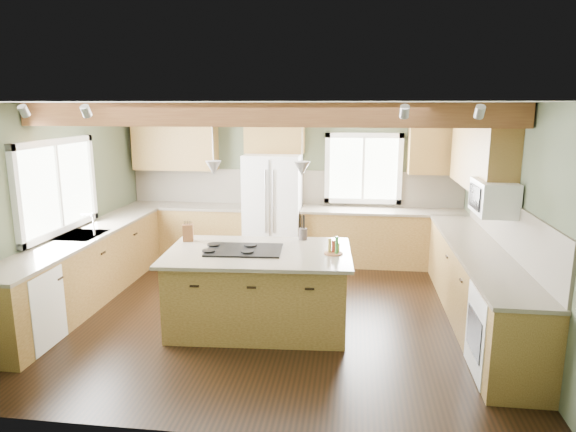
# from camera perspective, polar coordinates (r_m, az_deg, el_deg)

# --- Properties ---
(floor) EXTENTS (5.60, 5.60, 0.00)m
(floor) POSITION_cam_1_polar(r_m,az_deg,el_deg) (6.62, -1.92, -10.64)
(floor) COLOR black
(floor) RESTS_ON ground
(ceiling) EXTENTS (5.60, 5.60, 0.00)m
(ceiling) POSITION_cam_1_polar(r_m,az_deg,el_deg) (6.10, -2.10, 12.48)
(ceiling) COLOR silver
(ceiling) RESTS_ON wall_back
(wall_back) EXTENTS (5.60, 0.00, 5.60)m
(wall_back) POSITION_cam_1_polar(r_m,az_deg,el_deg) (8.67, 0.68, 3.80)
(wall_back) COLOR #454F38
(wall_back) RESTS_ON ground
(wall_left) EXTENTS (0.00, 5.00, 5.00)m
(wall_left) POSITION_cam_1_polar(r_m,az_deg,el_deg) (7.23, -24.48, 0.98)
(wall_left) COLOR #454F38
(wall_left) RESTS_ON ground
(wall_right) EXTENTS (0.00, 5.00, 5.00)m
(wall_right) POSITION_cam_1_polar(r_m,az_deg,el_deg) (6.41, 23.53, -0.26)
(wall_right) COLOR #454F38
(wall_right) RESTS_ON ground
(ceiling_beam) EXTENTS (5.55, 0.26, 0.26)m
(ceiling_beam) POSITION_cam_1_polar(r_m,az_deg,el_deg) (5.71, -2.76, 11.18)
(ceiling_beam) COLOR brown
(ceiling_beam) RESTS_ON ceiling
(soffit_trim) EXTENTS (5.55, 0.20, 0.10)m
(soffit_trim) POSITION_cam_1_polar(r_m,az_deg,el_deg) (8.48, 0.62, 12.02)
(soffit_trim) COLOR brown
(soffit_trim) RESTS_ON ceiling
(backsplash_back) EXTENTS (5.58, 0.03, 0.58)m
(backsplash_back) POSITION_cam_1_polar(r_m,az_deg,el_deg) (8.67, 0.66, 3.20)
(backsplash_back) COLOR brown
(backsplash_back) RESTS_ON wall_back
(backsplash_right) EXTENTS (0.03, 3.70, 0.58)m
(backsplash_right) POSITION_cam_1_polar(r_m,az_deg,el_deg) (6.47, 23.21, -0.93)
(backsplash_right) COLOR brown
(backsplash_right) RESTS_ON wall_right
(base_cab_back_left) EXTENTS (2.02, 0.60, 0.88)m
(base_cab_back_left) POSITION_cam_1_polar(r_m,az_deg,el_deg) (8.94, -11.05, -1.80)
(base_cab_back_left) COLOR brown
(base_cab_back_left) RESTS_ON floor
(counter_back_left) EXTENTS (2.06, 0.64, 0.04)m
(counter_back_left) POSITION_cam_1_polar(r_m,az_deg,el_deg) (8.84, -11.17, 1.10)
(counter_back_left) COLOR brown
(counter_back_left) RESTS_ON base_cab_back_left
(base_cab_back_right) EXTENTS (2.62, 0.60, 0.88)m
(base_cab_back_right) POSITION_cam_1_polar(r_m,az_deg,el_deg) (8.50, 10.45, -2.49)
(base_cab_back_right) COLOR brown
(base_cab_back_right) RESTS_ON floor
(counter_back_right) EXTENTS (2.66, 0.64, 0.04)m
(counter_back_right) POSITION_cam_1_polar(r_m,az_deg,el_deg) (8.40, 10.57, 0.55)
(counter_back_right) COLOR brown
(counter_back_right) RESTS_ON base_cab_back_right
(base_cab_left) EXTENTS (0.60, 3.70, 0.88)m
(base_cab_left) POSITION_cam_1_polar(r_m,az_deg,el_deg) (7.32, -21.67, -5.59)
(base_cab_left) COLOR brown
(base_cab_left) RESTS_ON floor
(counter_left) EXTENTS (0.64, 3.74, 0.04)m
(counter_left) POSITION_cam_1_polar(r_m,az_deg,el_deg) (7.20, -21.96, -2.10)
(counter_left) COLOR brown
(counter_left) RESTS_ON base_cab_left
(base_cab_right) EXTENTS (0.60, 3.70, 0.88)m
(base_cab_right) POSITION_cam_1_polar(r_m,az_deg,el_deg) (6.61, 20.25, -7.40)
(base_cab_right) COLOR brown
(base_cab_right) RESTS_ON floor
(counter_right) EXTENTS (0.64, 3.74, 0.04)m
(counter_right) POSITION_cam_1_polar(r_m,az_deg,el_deg) (6.47, 20.55, -3.55)
(counter_right) COLOR brown
(counter_right) RESTS_ON base_cab_right
(upper_cab_back_left) EXTENTS (1.40, 0.35, 0.90)m
(upper_cab_back_left) POSITION_cam_1_polar(r_m,az_deg,el_deg) (8.88, -12.43, 7.94)
(upper_cab_back_left) COLOR brown
(upper_cab_back_left) RESTS_ON wall_back
(upper_cab_over_fridge) EXTENTS (0.96, 0.35, 0.70)m
(upper_cab_over_fridge) POSITION_cam_1_polar(r_m,az_deg,el_deg) (8.45, -1.50, 9.37)
(upper_cab_over_fridge) COLOR brown
(upper_cab_over_fridge) RESTS_ON wall_back
(upper_cab_right) EXTENTS (0.35, 2.20, 0.90)m
(upper_cab_right) POSITION_cam_1_polar(r_m,az_deg,el_deg) (7.13, 20.66, 6.45)
(upper_cab_right) COLOR brown
(upper_cab_right) RESTS_ON wall_right
(upper_cab_back_corner) EXTENTS (0.90, 0.35, 0.90)m
(upper_cab_back_corner) POSITION_cam_1_polar(r_m,az_deg,el_deg) (8.47, 16.34, 7.54)
(upper_cab_back_corner) COLOR brown
(upper_cab_back_corner) RESTS_ON wall_back
(window_left) EXTENTS (0.04, 1.60, 1.05)m
(window_left) POSITION_cam_1_polar(r_m,az_deg,el_deg) (7.22, -24.31, 3.00)
(window_left) COLOR white
(window_left) RESTS_ON wall_left
(window_back) EXTENTS (1.10, 0.04, 1.00)m
(window_back) POSITION_cam_1_polar(r_m,az_deg,el_deg) (8.56, 8.37, 5.25)
(window_back) COLOR white
(window_back) RESTS_ON wall_back
(sink) EXTENTS (0.50, 0.65, 0.03)m
(sink) POSITION_cam_1_polar(r_m,az_deg,el_deg) (7.20, -21.96, -2.07)
(sink) COLOR #262628
(sink) RESTS_ON counter_left
(faucet) EXTENTS (0.02, 0.02, 0.28)m
(faucet) POSITION_cam_1_polar(r_m,az_deg,el_deg) (7.08, -20.79, -0.99)
(faucet) COLOR #B2B2B7
(faucet) RESTS_ON sink
(dishwasher) EXTENTS (0.60, 0.60, 0.84)m
(dishwasher) POSITION_cam_1_polar(r_m,az_deg,el_deg) (6.29, -27.32, -9.14)
(dishwasher) COLOR white
(dishwasher) RESTS_ON floor
(oven) EXTENTS (0.60, 0.72, 0.84)m
(oven) POSITION_cam_1_polar(r_m,az_deg,el_deg) (5.44, 23.15, -12.04)
(oven) COLOR white
(oven) RESTS_ON floor
(microwave) EXTENTS (0.40, 0.70, 0.38)m
(microwave) POSITION_cam_1_polar(r_m,az_deg,el_deg) (6.26, 21.91, 1.93)
(microwave) COLOR white
(microwave) RESTS_ON wall_right
(pendant_left) EXTENTS (0.18, 0.18, 0.16)m
(pendant_left) POSITION_cam_1_polar(r_m,az_deg,el_deg) (5.85, -8.29, 5.30)
(pendant_left) COLOR #B2B2B7
(pendant_left) RESTS_ON ceiling
(pendant_right) EXTENTS (0.18, 0.18, 0.16)m
(pendant_right) POSITION_cam_1_polar(r_m,az_deg,el_deg) (5.72, 1.56, 5.27)
(pendant_right) COLOR #B2B2B7
(pendant_right) RESTS_ON ceiling
(refrigerator) EXTENTS (0.90, 0.74, 1.80)m
(refrigerator) POSITION_cam_1_polar(r_m,az_deg,el_deg) (8.41, -1.66, 0.76)
(refrigerator) COLOR white
(refrigerator) RESTS_ON floor
(island) EXTENTS (2.06, 1.34, 0.88)m
(island) POSITION_cam_1_polar(r_m,az_deg,el_deg) (6.11, -3.24, -8.23)
(island) COLOR brown
(island) RESTS_ON floor
(island_top) EXTENTS (2.21, 1.48, 0.04)m
(island_top) POSITION_cam_1_polar(r_m,az_deg,el_deg) (5.96, -3.30, -4.08)
(island_top) COLOR brown
(island_top) RESTS_ON island
(cooktop) EXTENTS (0.90, 0.63, 0.02)m
(cooktop) POSITION_cam_1_polar(r_m,az_deg,el_deg) (5.98, -4.88, -3.77)
(cooktop) COLOR black
(cooktop) RESTS_ON island_top
(knife_block) EXTENTS (0.14, 0.12, 0.21)m
(knife_block) POSITION_cam_1_polar(r_m,az_deg,el_deg) (6.47, -11.05, -1.84)
(knife_block) COLOR brown
(knife_block) RESTS_ON island_top
(utensil_crock) EXTENTS (0.13, 0.13, 0.14)m
(utensil_crock) POSITION_cam_1_polar(r_m,az_deg,el_deg) (6.43, 1.67, -2.02)
(utensil_crock) COLOR #3A332E
(utensil_crock) RESTS_ON island_top
(bottle_tray) EXTENTS (0.22, 0.22, 0.20)m
(bottle_tray) POSITION_cam_1_polar(r_m,az_deg,el_deg) (5.83, 5.08, -3.29)
(bottle_tray) COLOR brown
(bottle_tray) RESTS_ON island_top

